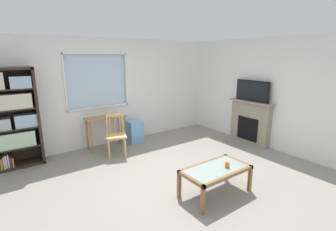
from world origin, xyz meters
name	(u,v)px	position (x,y,z in m)	size (l,w,h in m)	color
ground	(172,179)	(0.00, 0.00, -0.01)	(6.49, 5.87, 0.02)	gray
wall_back_with_window	(114,93)	(0.04, 2.43, 1.23)	(5.49, 0.15, 2.52)	white
wall_right	(270,94)	(2.81, 0.00, 1.26)	(0.12, 5.07, 2.52)	white
bookshelf	(11,116)	(-2.15, 2.19, 1.02)	(0.90, 0.38, 1.92)	#2D2319
desk_under_window	(106,123)	(-0.36, 2.08, 0.61)	(0.90, 0.39, 0.76)	#A37547
wooden_chair	(116,135)	(-0.34, 1.57, 0.46)	(0.53, 0.52, 0.90)	tan
plastic_drawer_unit	(134,131)	(0.39, 2.13, 0.27)	(0.35, 0.40, 0.54)	#72ADDB
fireplace	(250,122)	(2.65, 0.36, 0.53)	(0.26, 1.12, 1.06)	gray
tv	(252,91)	(2.63, 0.36, 1.31)	(0.06, 0.88, 0.49)	black
coffee_table	(216,172)	(0.27, -0.77, 0.38)	(1.07, 0.57, 0.44)	#8C9E99
sippy_cup	(227,164)	(0.43, -0.85, 0.48)	(0.07, 0.07, 0.09)	orange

